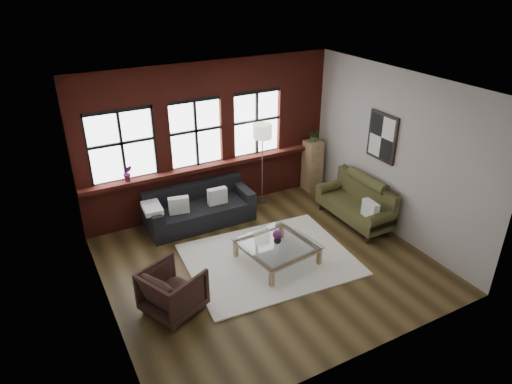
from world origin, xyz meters
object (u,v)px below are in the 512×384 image
coffee_table (277,252)px  vase (277,240)px  vintage_settee (355,202)px  floor_lamp (262,162)px  dark_sofa (200,206)px  armchair (173,290)px  drawer_chest (312,165)px

coffee_table → vase: (0.00, 0.00, 0.27)m
vintage_settee → floor_lamp: 2.16m
dark_sofa → armchair: (-1.37, -2.30, -0.02)m
dark_sofa → vintage_settee: (2.82, -1.49, 0.08)m
dark_sofa → vase: 2.06m
vase → floor_lamp: (0.88, 2.14, 0.53)m
drawer_chest → dark_sofa: bearing=-175.3°
floor_lamp → vase: bearing=-112.2°
dark_sofa → floor_lamp: size_ratio=1.10×
vintage_settee → floor_lamp: size_ratio=0.90×
vase → dark_sofa: bearing=110.1°
vintage_settee → floor_lamp: (-1.23, 1.69, 0.51)m
coffee_table → drawer_chest: (2.25, 2.18, 0.42)m
coffee_table → floor_lamp: (0.88, 2.14, 0.80)m
armchair → drawer_chest: size_ratio=0.68×
armchair → coffee_table: (2.07, 0.36, -0.19)m
coffee_table → floor_lamp: bearing=67.8°
armchair → coffee_table: size_ratio=0.69×
vintage_settee → vase: size_ratio=12.57×
vintage_settee → vase: vintage_settee is taller
floor_lamp → vintage_settee: bearing=-53.9°
coffee_table → drawer_chest: 3.16m
coffee_table → armchair: bearing=-170.1°
armchair → floor_lamp: 3.92m
drawer_chest → floor_lamp: floor_lamp is taller
vase → drawer_chest: size_ratio=0.12×
dark_sofa → vintage_settee: size_ratio=1.21×
floor_lamp → coffee_table: bearing=-112.2°
vintage_settee → coffee_table: size_ratio=1.51×
coffee_table → vase: bearing=45.0°
vintage_settee → coffee_table: bearing=-168.0°
armchair → floor_lamp: (2.95, 2.50, 0.62)m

